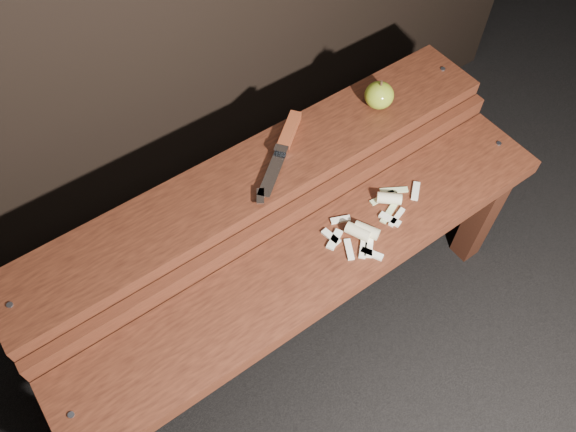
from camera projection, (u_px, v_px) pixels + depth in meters
ground at (301, 322)px, 1.56m from camera, size 60.00×60.00×0.00m
bench_front_tier at (320, 277)px, 1.25m from camera, size 1.20×0.20×0.42m
bench_rear_tier at (261, 194)px, 1.30m from camera, size 1.20×0.21×0.50m
apple at (379, 95)px, 1.32m from camera, size 0.07×0.07×0.07m
knife at (285, 142)px, 1.26m from camera, size 0.23×0.18×0.02m
apple_scraps at (371, 222)px, 1.24m from camera, size 0.29×0.15×0.03m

